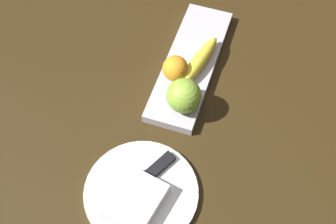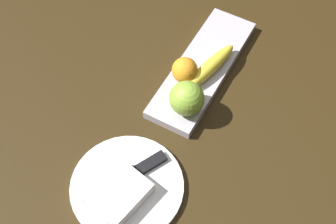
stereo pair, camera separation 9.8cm
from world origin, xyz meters
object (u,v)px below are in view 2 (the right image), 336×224
at_px(dinner_plate, 127,187).
at_px(knife, 141,170).
at_px(fruit_tray, 203,68).
at_px(banana, 209,67).
at_px(apple, 187,98).
at_px(orange_near_apple, 185,70).
at_px(folded_napkin, 118,194).

distance_m(dinner_plate, knife, 0.05).
xyz_separation_m(fruit_tray, banana, (0.01, 0.02, 0.03)).
relative_size(apple, knife, 0.46).
relative_size(fruit_tray, orange_near_apple, 6.16).
distance_m(banana, dinner_plate, 0.35).
bearing_deg(knife, orange_near_apple, -146.41).
bearing_deg(fruit_tray, folded_napkin, 0.00).
bearing_deg(orange_near_apple, apple, 30.45).
bearing_deg(apple, banana, -178.84).
bearing_deg(apple, knife, -4.33).
bearing_deg(dinner_plate, folded_napkin, 0.00).
height_order(fruit_tray, orange_near_apple, orange_near_apple).
relative_size(fruit_tray, dinner_plate, 1.59).
bearing_deg(dinner_plate, orange_near_apple, -175.85).
xyz_separation_m(folded_napkin, knife, (-0.07, 0.01, -0.01)).
xyz_separation_m(orange_near_apple, dinner_plate, (0.30, 0.02, -0.05)).
distance_m(apple, banana, 0.12).
xyz_separation_m(fruit_tray, folded_napkin, (0.38, 0.00, 0.02)).
height_order(banana, orange_near_apple, orange_near_apple).
xyz_separation_m(orange_near_apple, folded_napkin, (0.33, 0.02, -0.03)).
distance_m(fruit_tray, knife, 0.31).
relative_size(apple, dinner_plate, 0.33).
relative_size(orange_near_apple, dinner_plate, 0.26).
bearing_deg(apple, folded_napkin, -4.94).
distance_m(apple, orange_near_apple, 0.09).
height_order(fruit_tray, apple, apple).
xyz_separation_m(banana, folded_napkin, (0.37, -0.02, -0.01)).
relative_size(folded_napkin, knife, 0.69).
bearing_deg(folded_napkin, orange_near_apple, -176.23).
xyz_separation_m(apple, knife, (0.18, -0.01, -0.05)).
distance_m(orange_near_apple, knife, 0.26).
relative_size(banana, dinner_plate, 0.74).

